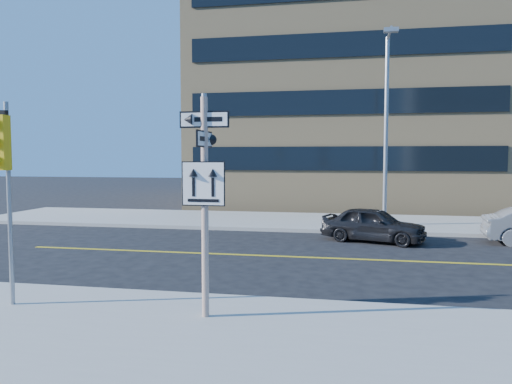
% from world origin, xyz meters
% --- Properties ---
extents(ground, '(120.00, 120.00, 0.00)m').
position_xyz_m(ground, '(0.00, 0.00, 0.00)').
color(ground, black).
rests_on(ground, ground).
extents(sign_pole, '(0.92, 0.92, 4.06)m').
position_xyz_m(sign_pole, '(0.00, -2.51, 2.44)').
color(sign_pole, silver).
rests_on(sign_pole, near_sidewalk).
extents(traffic_signal, '(0.32, 0.45, 4.00)m').
position_xyz_m(traffic_signal, '(-4.00, -2.66, 3.03)').
color(traffic_signal, gray).
rests_on(traffic_signal, near_sidewalk).
extents(parked_car_a, '(2.58, 4.01, 1.27)m').
position_xyz_m(parked_car_a, '(3.39, 7.32, 0.63)').
color(parked_car_a, black).
rests_on(parked_car_a, ground).
extents(streetlight_a, '(0.55, 2.25, 8.00)m').
position_xyz_m(streetlight_a, '(4.00, 10.76, 4.76)').
color(streetlight_a, gray).
rests_on(streetlight_a, far_sidewalk).
extents(building_brick, '(18.00, 18.00, 18.00)m').
position_xyz_m(building_brick, '(2.00, 25.00, 9.00)').
color(building_brick, tan).
rests_on(building_brick, ground).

